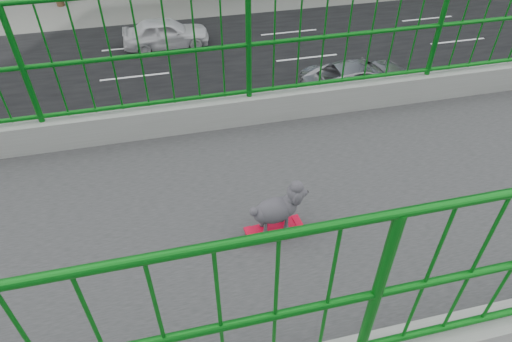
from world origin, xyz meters
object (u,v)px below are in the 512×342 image
at_px(poodle, 278,208).
at_px(car_2, 361,79).
at_px(car_4, 166,33).
at_px(skateboard, 274,228).
at_px(car_0, 376,193).

bearing_deg(poodle, car_2, 145.04).
bearing_deg(car_4, car_2, -130.81).
distance_m(skateboard, poodle, 0.23).
bearing_deg(skateboard, poodle, 90.00).
bearing_deg(car_4, car_0, -158.18).
xyz_separation_m(skateboard, car_4, (-18.99, -0.17, -6.34)).
height_order(car_0, car_2, car_2).
relative_size(skateboard, car_2, 0.10).
distance_m(skateboard, car_2, 15.86).
xyz_separation_m(car_0, car_2, (-6.40, 2.29, 0.00)).
distance_m(poodle, car_2, 15.94).
relative_size(skateboard, car_4, 0.11).
relative_size(poodle, car_0, 0.12).
relative_size(skateboard, car_0, 0.12).
relative_size(car_2, car_4, 1.19).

